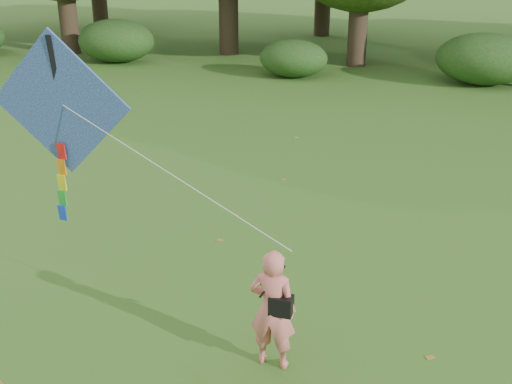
# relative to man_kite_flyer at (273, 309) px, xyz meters

# --- Properties ---
(ground) EXTENTS (100.00, 100.00, 0.00)m
(ground) POSITION_rel_man_kite_flyer_xyz_m (0.02, 0.24, -0.85)
(ground) COLOR #265114
(ground) RESTS_ON ground
(man_kite_flyer) EXTENTS (0.63, 0.42, 1.71)m
(man_kite_flyer) POSITION_rel_man_kite_flyer_xyz_m (0.00, 0.00, 0.00)
(man_kite_flyer) COLOR #D86E65
(man_kite_flyer) RESTS_ON ground
(crossbody_bag) EXTENTS (0.43, 0.20, 0.69)m
(crossbody_bag) POSITION_rel_man_kite_flyer_xyz_m (0.12, -0.03, 0.11)
(crossbody_bag) COLOR black
(crossbody_bag) RESTS_ON ground
(flying_kite) EXTENTS (4.90, 1.34, 3.03)m
(flying_kite) POSITION_rel_man_kite_flyer_xyz_m (-3.53, 1.06, 2.15)
(flying_kite) COLOR #254AA4
(flying_kite) RESTS_ON ground
(shrub_band) EXTENTS (39.15, 3.22, 1.88)m
(shrub_band) POSITION_rel_man_kite_flyer_xyz_m (-0.71, 17.84, 0.00)
(shrub_band) COLOR #264919
(shrub_band) RESTS_ON ground
(fallen_leaves) EXTENTS (8.55, 13.04, 0.01)m
(fallen_leaves) POSITION_rel_man_kite_flyer_xyz_m (0.01, 1.63, -0.85)
(fallen_leaves) COLOR olive
(fallen_leaves) RESTS_ON ground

